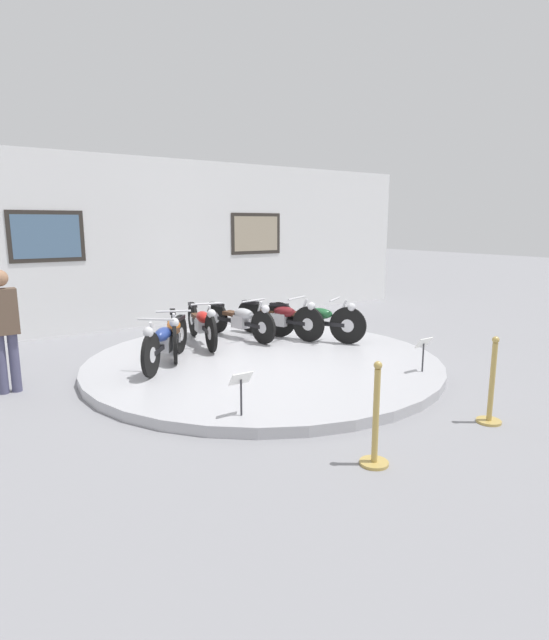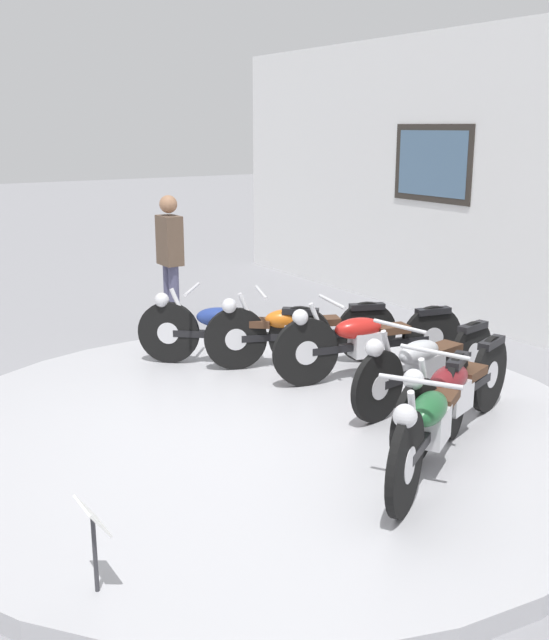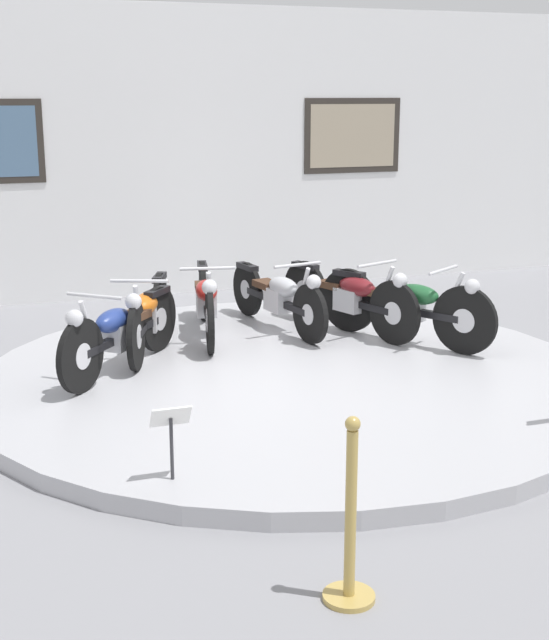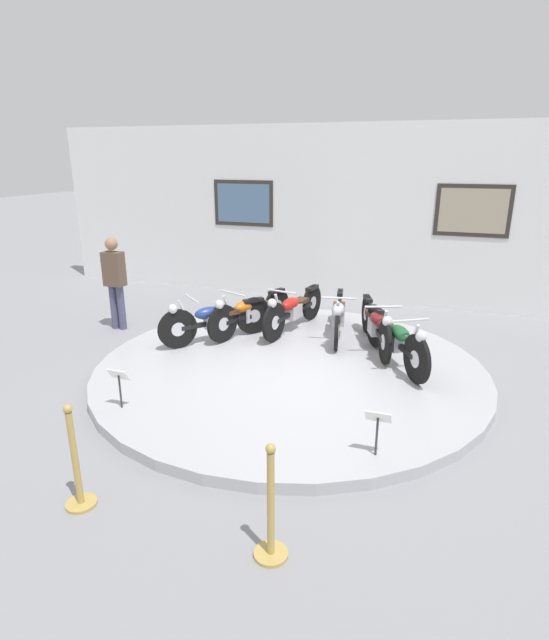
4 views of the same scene
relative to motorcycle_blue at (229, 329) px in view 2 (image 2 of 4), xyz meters
name	(u,v)px [view 2 (image 2 of 4)]	position (x,y,z in m)	size (l,w,h in m)	color
ground_plane	(261,437)	(1.45, -0.51, -0.52)	(60.00, 60.00, 0.00)	gray
display_platform	(261,429)	(1.45, -0.51, -0.45)	(5.63, 5.63, 0.14)	#ADADB2
motorcycle_blue	(229,329)	(0.00, 0.00, 0.00)	(1.33, 1.55, 0.79)	black
motorcycle_orange	(298,329)	(0.37, 0.58, 0.00)	(0.80, 1.86, 0.79)	black
motorcycle_red	(367,339)	(1.05, 0.92, 0.01)	(0.58, 1.97, 0.80)	black
motorcycle_silver	(425,362)	(1.84, 0.92, -0.01)	(0.54, 1.93, 0.78)	black
motorcycle_maroon	(454,390)	(2.52, 0.58, 0.01)	(0.78, 1.90, 0.80)	black
motorcycle_green	(432,420)	(2.89, 0.00, 0.01)	(1.11, 1.75, 0.81)	black
info_placard_front_centre	(93,528)	(2.97, -2.44, -0.02)	(0.26, 0.11, 0.51)	#333338
visitor_standing	(170,254)	(-2.12, 0.33, 0.43)	(0.36, 0.22, 1.68)	#4C4C6B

